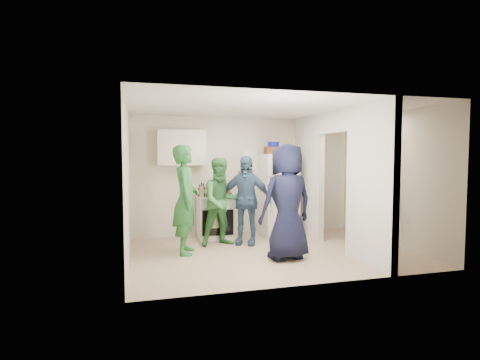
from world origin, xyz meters
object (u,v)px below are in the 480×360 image
object	(u,v)px
person_nook	(365,193)
person_green_left	(186,200)
blue_bowl	(273,144)
person_denim	(245,200)
person_navy	(287,202)
yellow_cup_stack_top	(290,148)
stove	(215,217)
wicker_basket	(273,151)
fridge	(278,195)
person_green_center	(222,202)

from	to	relation	value
person_nook	person_green_left	bearing A→B (deg)	-78.28
blue_bowl	person_nook	bearing A→B (deg)	-39.16
person_denim	person_navy	bearing A→B (deg)	-44.73
yellow_cup_stack_top	person_nook	distance (m)	1.76
stove	person_navy	distance (m)	2.08
stove	blue_bowl	size ratio (longest dim) A/B	3.57
stove	wicker_basket	distance (m)	1.87
fridge	person_nook	bearing A→B (deg)	-39.95
blue_bowl	person_nook	world-z (taller)	blue_bowl
stove	person_green_center	xyz separation A→B (m)	(0.00, -0.63, 0.40)
person_green_center	person_nook	world-z (taller)	person_nook
person_green_center	person_nook	xyz separation A→B (m)	(2.71, -0.52, 0.14)
person_green_left	person_green_center	size ratio (longest dim) A/B	1.13
wicker_basket	yellow_cup_stack_top	size ratio (longest dim) A/B	1.40
wicker_basket	person_navy	distance (m)	2.09
stove	person_navy	world-z (taller)	person_navy
yellow_cup_stack_top	person_navy	size ratio (longest dim) A/B	0.13
wicker_basket	person_nook	distance (m)	2.04
person_denim	person_nook	bearing A→B (deg)	15.59
blue_bowl	person_navy	size ratio (longest dim) A/B	0.13
person_nook	person_navy	bearing A→B (deg)	-56.68
person_green_center	person_nook	distance (m)	2.76
person_green_left	person_green_center	world-z (taller)	person_green_left
fridge	person_nook	distance (m)	1.75
person_nook	person_green_center	bearing A→B (deg)	-87.64
stove	fridge	world-z (taller)	fridge
blue_bowl	person_green_left	bearing A→B (deg)	-151.47
wicker_basket	person_denim	world-z (taller)	wicker_basket
fridge	person_denim	distance (m)	1.11
fridge	wicker_basket	distance (m)	0.94
yellow_cup_stack_top	person_denim	size ratio (longest dim) A/B	0.15
person_green_left	person_navy	world-z (taller)	person_navy
person_navy	person_nook	distance (m)	2.00
wicker_basket	person_nook	size ratio (longest dim) A/B	0.18
person_green_center	wicker_basket	bearing A→B (deg)	19.55
person_green_left	person_green_center	xyz separation A→B (m)	(0.72, 0.43, -0.11)
person_green_left	person_nook	distance (m)	3.43
person_green_center	person_nook	bearing A→B (deg)	-18.62
wicker_basket	person_green_center	xyz separation A→B (m)	(-1.26, -0.65, -0.97)
stove	blue_bowl	world-z (taller)	blue_bowl
yellow_cup_stack_top	person_green_center	size ratio (longest dim) A/B	0.15
person_green_center	person_navy	bearing A→B (deg)	-63.48
fridge	person_navy	size ratio (longest dim) A/B	0.91
wicker_basket	blue_bowl	world-z (taller)	blue_bowl
fridge	blue_bowl	world-z (taller)	blue_bowl
wicker_basket	person_nook	xyz separation A→B (m)	(1.44, -1.17, -0.83)
wicker_basket	person_nook	bearing A→B (deg)	-39.16
blue_bowl	person_navy	xyz separation A→B (m)	(-0.44, -1.86, -0.98)
person_denim	person_navy	xyz separation A→B (m)	(0.37, -1.18, 0.10)
blue_bowl	person_navy	bearing A→B (deg)	-103.38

